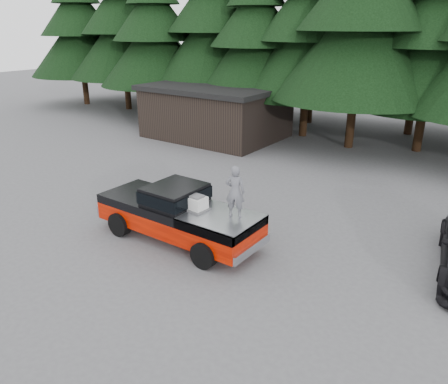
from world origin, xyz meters
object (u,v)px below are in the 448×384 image
Objects in this scene: utility_building at (216,111)px; air_compressor at (196,204)px; man_on_bed at (235,192)px; pickup_truck at (178,221)px.

air_compressor is at bearing -55.70° from utility_building.
air_compressor is at bearing -7.46° from man_on_bed.
air_compressor is 0.38× the size of man_on_bed.
pickup_truck is 2.62m from man_on_bed.
pickup_truck is 9.69× the size of air_compressor.
air_compressor is (0.86, -0.07, 0.88)m from pickup_truck.
utility_building is at bearing 121.69° from pickup_truck.
man_on_bed is (2.15, 0.23, 1.49)m from pickup_truck.
man_on_bed reaches higher than air_compressor.
utility_building is at bearing 127.83° from air_compressor.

